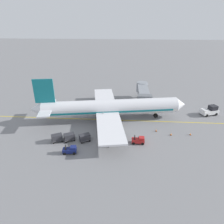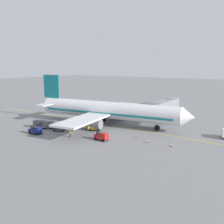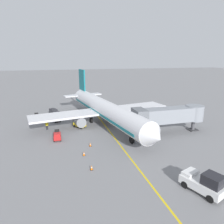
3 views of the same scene
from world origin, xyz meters
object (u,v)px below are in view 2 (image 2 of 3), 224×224
Objects in this scene: safety_cone_nose_right at (147,141)px; jet_bridge at (163,107)px; baggage_tug_lead at (102,136)px; safety_cone_nose_left at (137,136)px; baggage_cart_third_in_train at (39,123)px; ground_crew_wing_walker at (70,132)px; baggage_tug_spare at (95,127)px; baggage_cart_second_in_train at (48,124)px; baggage_tug_trailing at (36,130)px; parked_airliner at (106,110)px; baggage_cart_front at (59,126)px; safety_cone_wing_tip at (171,145)px.

jet_bridge is at bearing -163.34° from safety_cone_nose_right.
baggage_tug_lead is 6.49m from safety_cone_nose_left.
baggage_cart_third_in_train is 10.52m from ground_crew_wing_walker.
baggage_cart_second_in_train is at bearing -61.73° from baggage_tug_spare.
safety_cone_nose_left is at bearing -116.07° from safety_cone_nose_right.
baggage_tug_trailing reaches higher than safety_cone_nose_left.
baggage_tug_lead is at bearing -39.60° from safety_cone_nose_left.
parked_airliner reaches higher than baggage_tug_lead.
baggage_tug_trailing is (14.01, -6.19, -2.47)m from parked_airliner.
baggage_tug_spare is 0.93× the size of baggage_cart_front.
baggage_tug_lead is 7.04m from baggage_tug_spare.
parked_airliner is 13.41m from jet_bridge.
ground_crew_wing_walker reaches higher than baggage_cart_front.
ground_crew_wing_walker is at bearing 83.05° from baggage_cart_third_in_train.
safety_cone_wing_tip is at bearing 81.43° from safety_cone_nose_left.
safety_cone_nose_right is at bearing 112.53° from ground_crew_wing_walker.
baggage_tug_trailing is 1.56× the size of ground_crew_wing_walker.
baggage_tug_trailing is 4.29m from baggage_cart_second_in_train.
safety_cone_nose_left is (-6.79, 9.96, -0.66)m from ground_crew_wing_walker.
baggage_tug_lead is 0.93× the size of baggage_tug_spare.
baggage_tug_trailing is 19.13m from safety_cone_nose_left.
baggage_cart_second_in_train is 8.27m from ground_crew_wing_walker.
baggage_tug_trailing is 5.10m from baggage_cart_third_in_train.
ground_crew_wing_walker is (21.96, -7.93, -2.50)m from jet_bridge.
baggage_tug_lead reaches higher than baggage_cart_third_in_train.
parked_airliner reaches higher than baggage_cart_third_in_train.
baggage_tug_trailing is 0.98× the size of baggage_tug_spare.
baggage_cart_third_in_train is at bearing -65.02° from baggage_tug_spare.
baggage_cart_third_in_train is 4.88× the size of safety_cone_nose_left.
parked_airliner is at bearing 143.16° from baggage_cart_second_in_train.
baggage_cart_front is (9.90, -4.26, -2.24)m from parked_airliner.
parked_airliner is 22.03× the size of ground_crew_wing_walker.
baggage_tug_lead is at bearing 107.18° from ground_crew_wing_walker.
baggage_cart_front is 4.88× the size of safety_cone_nose_right.
baggage_tug_lead reaches higher than safety_cone_nose_right.
ground_crew_wing_walker is (1.76, 8.08, 0.00)m from baggage_cart_second_in_train.
parked_airliner is 11.00m from baggage_cart_front.
ground_crew_wing_walker is at bearing 70.28° from baggage_cart_front.
jet_bridge is 15.63m from safety_cone_nose_left.
baggage_cart_front is at bearing -89.79° from baggage_tug_lead.
baggage_tug_spare reaches higher than safety_cone_nose_right.
parked_airliner is 12.93× the size of baggage_cart_second_in_train.
parked_airliner is at bearing -108.54° from safety_cone_wing_tip.
baggage_tug_trailing is at bearing -68.71° from safety_cone_nose_right.
baggage_cart_second_in_train reaches higher than safety_cone_wing_tip.
parked_airliner is at bearing -114.64° from safety_cone_nose_left.
safety_cone_nose_left is at bearing 65.36° from parked_airliner.
parked_airliner is 12.06m from baggage_tug_lead.
baggage_cart_third_in_train is at bearing -96.95° from ground_crew_wing_walker.
baggage_cart_third_in_train is at bearing -80.80° from safety_cone_wing_tip.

